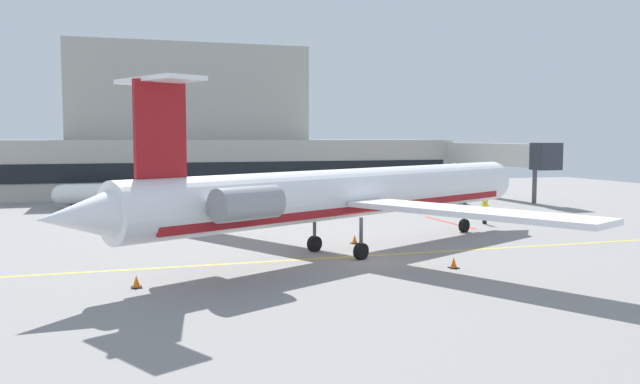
% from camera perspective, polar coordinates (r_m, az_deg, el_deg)
% --- Properties ---
extents(ground, '(120.00, 120.00, 0.11)m').
position_cam_1_polar(ground, '(35.66, 3.93, -5.94)').
color(ground, gray).
extents(terminal_building, '(67.92, 13.71, 17.64)m').
position_cam_1_polar(terminal_building, '(80.15, -12.42, 4.34)').
color(terminal_building, '#B7B2A8').
rests_on(terminal_building, ground).
extents(jet_bridge_west, '(2.40, 19.42, 6.08)m').
position_cam_1_polar(jet_bridge_west, '(74.08, 15.36, 3.12)').
color(jet_bridge_west, silver).
rests_on(jet_bridge_west, ground).
extents(regional_jet, '(32.62, 27.24, 9.11)m').
position_cam_1_polar(regional_jet, '(37.06, 2.54, -0.16)').
color(regional_jet, white).
rests_on(regional_jet, ground).
extents(baggage_tug, '(3.06, 3.40, 2.23)m').
position_cam_1_polar(baggage_tug, '(54.71, -10.58, -1.18)').
color(baggage_tug, '#1E4CB2').
rests_on(baggage_tug, ground).
extents(pushback_tractor, '(2.98, 4.34, 1.84)m').
position_cam_1_polar(pushback_tractor, '(68.37, 11.57, -0.15)').
color(pushback_tractor, '#E5B20C').
rests_on(pushback_tractor, ground).
extents(fuel_tank, '(6.73, 2.36, 2.26)m').
position_cam_1_polar(fuel_tank, '(65.18, -19.37, -0.19)').
color(fuel_tank, white).
rests_on(fuel_tank, ground).
extents(marshaller, '(0.34, 0.83, 1.98)m').
position_cam_1_polar(marshaller, '(51.48, 14.13, -1.59)').
color(marshaller, '#191E33').
rests_on(marshaller, ground).
extents(safety_cone_alpha, '(0.47, 0.47, 0.55)m').
position_cam_1_polar(safety_cone_alpha, '(33.86, 11.55, -6.09)').
color(safety_cone_alpha, orange).
rests_on(safety_cone_alpha, ground).
extents(safety_cone_bravo, '(0.47, 0.47, 0.55)m').
position_cam_1_polar(safety_cone_bravo, '(30.02, -15.66, -7.56)').
color(safety_cone_bravo, orange).
rests_on(safety_cone_bravo, ground).
extents(safety_cone_charlie, '(0.47, 0.47, 0.55)m').
position_cam_1_polar(safety_cone_charlie, '(40.84, 3.03, -4.15)').
color(safety_cone_charlie, orange).
rests_on(safety_cone_charlie, ground).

